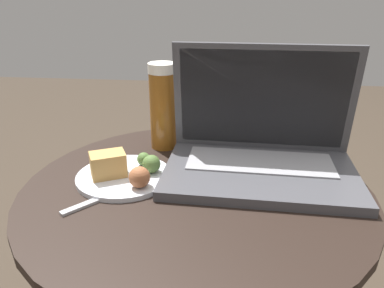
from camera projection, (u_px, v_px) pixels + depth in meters
name	position (u px, v px, depth m)	size (l,w,h in m)	color
table	(195.00, 244.00, 0.72)	(0.62, 0.62, 0.51)	#9E9EA3
laptop	(261.00, 147.00, 0.71)	(0.36, 0.24, 0.24)	#47474C
beer_glass	(163.00, 106.00, 0.81)	(0.06, 0.06, 0.19)	brown
snack_plate	(125.00, 172.00, 0.69)	(0.18, 0.18, 0.05)	silver
fork	(117.00, 192.00, 0.65)	(0.13, 0.15, 0.00)	#B2B2B7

